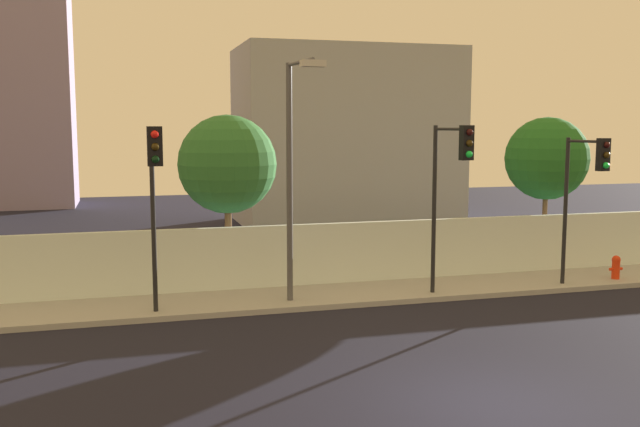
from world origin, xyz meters
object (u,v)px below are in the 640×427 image
(fire_hydrant, at_px, (616,266))
(roadside_tree_midleft, at_px, (227,165))
(traffic_light_right, at_px, (451,173))
(street_lamp_curbside, at_px, (293,161))
(traffic_light_left, at_px, (154,179))
(traffic_light_center, at_px, (586,178))
(roadside_tree_midright, at_px, (547,159))

(fire_hydrant, bearing_deg, roadside_tree_midleft, 164.48)
(traffic_light_right, xyz_separation_m, roadside_tree_midleft, (-5.41, 4.05, 0.08))
(traffic_light_right, xyz_separation_m, street_lamp_curbside, (-4.18, 0.69, 0.32))
(roadside_tree_midleft, bearing_deg, traffic_light_left, -119.59)
(traffic_light_left, height_order, fire_hydrant, traffic_light_left)
(traffic_light_center, relative_size, traffic_light_right, 0.93)
(traffic_light_center, distance_m, roadside_tree_midright, 4.31)
(traffic_light_right, distance_m, street_lamp_curbside, 4.25)
(street_lamp_curbside, bearing_deg, traffic_light_right, -9.39)
(traffic_light_left, xyz_separation_m, roadside_tree_midright, (13.33, 4.12, 0.14))
(traffic_light_left, xyz_separation_m, roadside_tree_midleft, (2.34, 4.12, 0.09))
(traffic_light_right, relative_size, roadside_tree_midright, 0.91)
(traffic_light_center, distance_m, fire_hydrant, 3.48)
(traffic_light_left, distance_m, fire_hydrant, 14.16)
(street_lamp_curbside, bearing_deg, fire_hydrant, 0.98)
(traffic_light_left, xyz_separation_m, street_lamp_curbside, (3.57, 0.76, 0.33))
(traffic_light_left, height_order, traffic_light_right, traffic_light_right)
(fire_hydrant, height_order, roadside_tree_midleft, roadside_tree_midleft)
(traffic_light_right, distance_m, roadside_tree_midright, 6.89)
(traffic_light_right, distance_m, roadside_tree_midleft, 6.76)
(traffic_light_left, bearing_deg, traffic_light_right, 0.53)
(traffic_light_right, bearing_deg, street_lamp_curbside, 170.61)
(roadside_tree_midleft, bearing_deg, fire_hydrant, -15.52)
(traffic_light_right, height_order, street_lamp_curbside, street_lamp_curbside)
(traffic_light_right, relative_size, roadside_tree_midleft, 0.91)
(traffic_light_left, xyz_separation_m, fire_hydrant, (13.79, 0.94, -3.03))
(traffic_light_center, relative_size, fire_hydrant, 5.99)
(traffic_light_right, bearing_deg, traffic_light_left, -179.47)
(traffic_light_right, bearing_deg, traffic_light_center, -0.20)
(street_lamp_curbside, bearing_deg, traffic_light_center, -4.82)
(traffic_light_left, relative_size, roadside_tree_midleft, 0.90)
(fire_hydrant, bearing_deg, traffic_light_center, -154.64)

